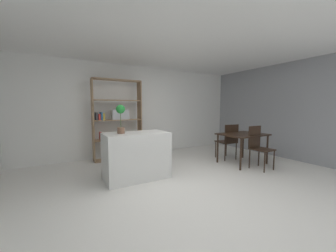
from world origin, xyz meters
name	(u,v)px	position (x,y,z in m)	size (l,w,h in m)	color
ground_plane	(185,189)	(0.00, 0.00, 0.00)	(9.95, 9.95, 0.00)	silver
ceiling_slab	(186,29)	(0.00, 0.00, 2.62)	(7.22, 5.73, 0.06)	white
back_partition	(130,111)	(0.00, 2.84, 1.29)	(7.22, 0.06, 2.59)	white
right_partition_gray	(301,111)	(3.58, 0.00, 1.29)	(0.06, 5.73, 2.59)	gray
kitchen_island	(137,156)	(-0.52, 0.91, 0.45)	(1.21, 0.66, 0.90)	silver
potted_plant_on_island	(121,116)	(-0.81, 0.93, 1.22)	(0.16, 0.16, 0.54)	brown
open_bookshelf	(116,119)	(-0.47, 2.53, 1.09)	(1.27, 0.31, 2.11)	#997551
dining_table	(242,137)	(2.11, 0.57, 0.66)	(1.07, 0.83, 0.74)	black
dining_chair_near	(258,144)	(2.11, 0.14, 0.56)	(0.41, 0.43, 0.96)	black
dining_chair_far	(229,139)	(2.10, 1.00, 0.55)	(0.48, 0.51, 0.94)	black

